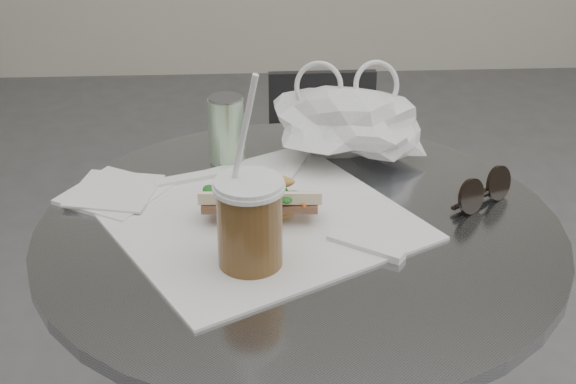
{
  "coord_description": "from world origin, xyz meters",
  "views": [
    {
      "loc": [
        -0.07,
        -0.8,
        1.32
      ],
      "look_at": [
        -0.02,
        0.21,
        0.79
      ],
      "focal_mm": 50.0,
      "sensor_mm": 36.0,
      "label": 1
    }
  ],
  "objects_px": {
    "chair_far": "(325,221)",
    "iced_coffee": "(250,223)",
    "banh_mi": "(260,199)",
    "sunglasses": "(483,192)",
    "cafe_table": "(298,373)",
    "drink_can": "(227,129)"
  },
  "relations": [
    {
      "from": "banh_mi",
      "to": "cafe_table",
      "type": "bearing_deg",
      "value": -10.42
    },
    {
      "from": "iced_coffee",
      "to": "sunglasses",
      "type": "distance_m",
      "value": 0.38
    },
    {
      "from": "banh_mi",
      "to": "sunglasses",
      "type": "relative_size",
      "value": 1.91
    },
    {
      "from": "banh_mi",
      "to": "iced_coffee",
      "type": "relative_size",
      "value": 0.77
    },
    {
      "from": "drink_can",
      "to": "banh_mi",
      "type": "bearing_deg",
      "value": -76.54
    },
    {
      "from": "iced_coffee",
      "to": "chair_far",
      "type": "bearing_deg",
      "value": 77.88
    },
    {
      "from": "iced_coffee",
      "to": "banh_mi",
      "type": "bearing_deg",
      "value": 82.74
    },
    {
      "from": "cafe_table",
      "to": "banh_mi",
      "type": "relative_size",
      "value": 3.67
    },
    {
      "from": "sunglasses",
      "to": "chair_far",
      "type": "bearing_deg",
      "value": 64.43
    },
    {
      "from": "cafe_table",
      "to": "sunglasses",
      "type": "height_order",
      "value": "sunglasses"
    },
    {
      "from": "sunglasses",
      "to": "cafe_table",
      "type": "bearing_deg",
      "value": 151.73
    },
    {
      "from": "banh_mi",
      "to": "iced_coffee",
      "type": "height_order",
      "value": "iced_coffee"
    },
    {
      "from": "chair_far",
      "to": "iced_coffee",
      "type": "distance_m",
      "value": 1.05
    },
    {
      "from": "cafe_table",
      "to": "iced_coffee",
      "type": "bearing_deg",
      "value": -124.22
    },
    {
      "from": "chair_far",
      "to": "iced_coffee",
      "type": "bearing_deg",
      "value": 77.32
    },
    {
      "from": "chair_far",
      "to": "drink_can",
      "type": "bearing_deg",
      "value": 67.57
    },
    {
      "from": "banh_mi",
      "to": "iced_coffee",
      "type": "distance_m",
      "value": 0.12
    },
    {
      "from": "banh_mi",
      "to": "chair_far",
      "type": "bearing_deg",
      "value": 79.97
    },
    {
      "from": "chair_far",
      "to": "banh_mi",
      "type": "relative_size",
      "value": 3.16
    },
    {
      "from": "cafe_table",
      "to": "chair_far",
      "type": "xyz_separation_m",
      "value": [
        0.12,
        0.79,
        -0.17
      ]
    },
    {
      "from": "drink_can",
      "to": "sunglasses",
      "type": "bearing_deg",
      "value": -24.55
    },
    {
      "from": "banh_mi",
      "to": "iced_coffee",
      "type": "bearing_deg",
      "value": -94.44
    }
  ]
}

